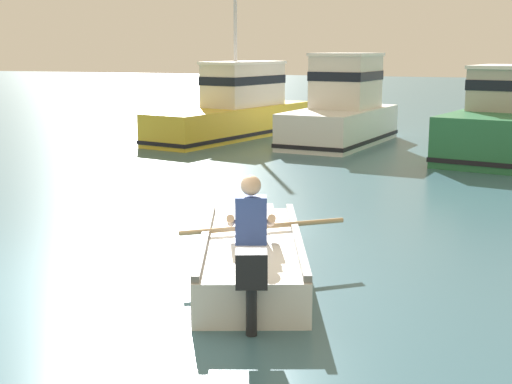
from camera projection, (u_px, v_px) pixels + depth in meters
ground_plane at (108, 279)px, 7.94m from camera, size 120.00×120.00×0.00m
rowboat_with_person at (251, 254)px, 8.04m from camera, size 2.18×3.60×1.19m
moored_boat_yellow at (237, 109)px, 20.59m from camera, size 2.82×6.58×4.56m
moored_boat_white at (342, 111)px, 19.12m from camera, size 2.33×4.64×2.41m
moored_boat_green at (503, 123)px, 16.77m from camera, size 2.75×5.14×2.14m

